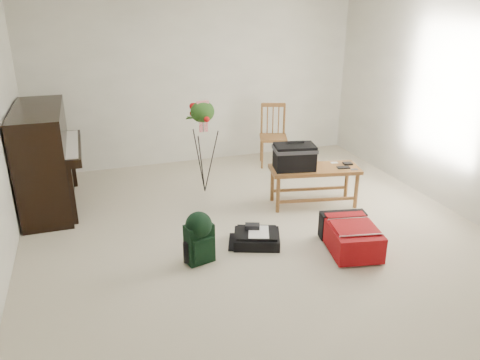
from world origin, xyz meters
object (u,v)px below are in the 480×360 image
object	(u,v)px
dining_chair	(272,136)
red_suitcase	(348,234)
bench	(302,161)
piano	(46,161)
flower_stand	(204,147)
green_backpack	(199,235)
black_duffel	(257,238)

from	to	relation	value
dining_chair	red_suitcase	bearing A→B (deg)	-76.44
bench	piano	bearing A→B (deg)	172.22
dining_chair	bench	bearing A→B (deg)	-80.88
piano	dining_chair	bearing A→B (deg)	10.31
piano	bench	size ratio (longest dim) A/B	1.30
flower_stand	green_backpack	bearing A→B (deg)	-103.27
piano	red_suitcase	xyz separation A→B (m)	(2.99, -2.10, -0.44)
red_suitcase	green_backpack	distance (m)	1.56
dining_chair	green_backpack	bearing A→B (deg)	-107.20
dining_chair	piano	bearing A→B (deg)	-151.31
red_suitcase	black_duffel	bearing A→B (deg)	167.91
piano	green_backpack	bearing A→B (deg)	-52.37
bench	dining_chair	size ratio (longest dim) A/B	1.23
red_suitcase	flower_stand	xyz separation A→B (m)	(-1.05, 1.95, 0.46)
green_backpack	dining_chair	bearing A→B (deg)	40.37
piano	red_suitcase	bearing A→B (deg)	-35.09
bench	black_duffel	size ratio (longest dim) A/B	1.99
green_backpack	black_duffel	bearing A→B (deg)	-0.71
dining_chair	green_backpack	size ratio (longest dim) A/B	1.75
flower_stand	piano	bearing A→B (deg)	178.07
green_backpack	red_suitcase	bearing A→B (deg)	-22.13
red_suitcase	black_duffel	world-z (taller)	red_suitcase
dining_chair	green_backpack	world-z (taller)	dining_chair
bench	red_suitcase	size ratio (longest dim) A/B	1.48
bench	black_duffel	xyz separation A→B (m)	(-0.85, -0.73, -0.52)
dining_chair	flower_stand	xyz separation A→B (m)	(-1.27, -0.74, 0.16)
red_suitcase	green_backpack	bearing A→B (deg)	-177.12
black_duffel	green_backpack	bearing A→B (deg)	-146.67
piano	flower_stand	world-z (taller)	flower_stand
dining_chair	flower_stand	distance (m)	1.48
green_backpack	piano	bearing A→B (deg)	113.59
piano	green_backpack	distance (m)	2.39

